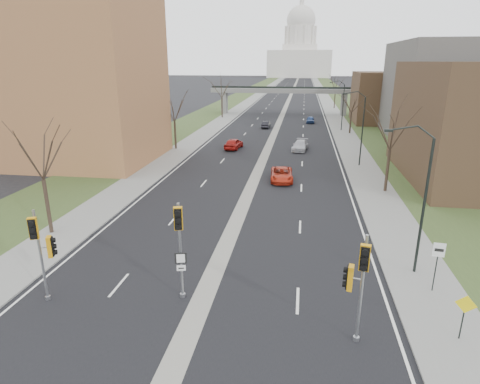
% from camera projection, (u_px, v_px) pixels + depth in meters
% --- Properties ---
extents(ground, '(700.00, 700.00, 0.00)m').
position_uv_depth(ground, '(196.00, 315.00, 19.99)').
color(ground, black).
rests_on(ground, ground).
extents(road_surface, '(20.00, 600.00, 0.01)m').
position_uv_depth(road_surface, '(292.00, 93.00, 160.87)').
color(road_surface, black).
rests_on(road_surface, ground).
extents(median_strip, '(1.20, 600.00, 0.02)m').
position_uv_depth(median_strip, '(292.00, 93.00, 160.87)').
color(median_strip, gray).
rests_on(median_strip, ground).
extents(sidewalk_right, '(4.00, 600.00, 0.12)m').
position_uv_depth(sidewalk_right, '(322.00, 93.00, 159.10)').
color(sidewalk_right, gray).
rests_on(sidewalk_right, ground).
extents(sidewalk_left, '(4.00, 600.00, 0.12)m').
position_uv_depth(sidewalk_left, '(262.00, 92.00, 162.61)').
color(sidewalk_left, gray).
rests_on(sidewalk_left, ground).
extents(grass_verge_right, '(8.00, 600.00, 0.10)m').
position_uv_depth(grass_verge_right, '(338.00, 93.00, 158.23)').
color(grass_verge_right, '#2D3C1B').
rests_on(grass_verge_right, ground).
extents(grass_verge_left, '(8.00, 600.00, 0.10)m').
position_uv_depth(grass_verge_left, '(247.00, 92.00, 163.48)').
color(grass_verge_left, '#2D3C1B').
rests_on(grass_verge_left, ground).
extents(apartment_building, '(25.00, 16.00, 22.00)m').
position_uv_depth(apartment_building, '(48.00, 70.00, 48.54)').
color(apartment_building, '#9C683E').
rests_on(apartment_building, ground).
extents(commercial_block_mid, '(18.00, 22.00, 15.00)m').
position_uv_depth(commercial_block_mid, '(454.00, 92.00, 62.41)').
color(commercial_block_mid, '#56524E').
rests_on(commercial_block_mid, ground).
extents(commercial_block_far, '(14.00, 14.00, 10.00)m').
position_uv_depth(commercial_block_far, '(390.00, 98.00, 80.97)').
color(commercial_block_far, '#443220').
rests_on(commercial_block_far, ground).
extents(pedestrian_bridge, '(34.00, 3.00, 6.45)m').
position_uv_depth(pedestrian_bridge, '(283.00, 94.00, 93.62)').
color(pedestrian_bridge, slate).
rests_on(pedestrian_bridge, ground).
extents(capitol, '(48.00, 42.00, 55.75)m').
position_uv_depth(capitol, '(300.00, 52.00, 314.76)').
color(capitol, silver).
rests_on(capitol, ground).
extents(streetlight_near, '(2.61, 0.20, 8.70)m').
position_uv_depth(streetlight_near, '(415.00, 159.00, 21.86)').
color(streetlight_near, black).
rests_on(streetlight_near, sidewalk_right).
extents(streetlight_mid, '(2.61, 0.20, 8.70)m').
position_uv_depth(streetlight_mid, '(357.00, 107.00, 46.28)').
color(streetlight_mid, black).
rests_on(streetlight_mid, sidewalk_right).
extents(streetlight_far, '(2.61, 0.20, 8.70)m').
position_uv_depth(streetlight_far, '(339.00, 91.00, 70.70)').
color(streetlight_far, black).
rests_on(streetlight_far, sidewalk_right).
extents(tree_left_a, '(7.20, 7.20, 9.40)m').
position_uv_depth(tree_left_a, '(38.00, 144.00, 27.34)').
color(tree_left_a, '#382B21').
rests_on(tree_left_a, sidewalk_left).
extents(tree_left_b, '(6.75, 6.75, 8.81)m').
position_uv_depth(tree_left_b, '(174.00, 105.00, 55.64)').
color(tree_left_b, '#382B21').
rests_on(tree_left_b, sidewalk_left).
extents(tree_left_c, '(7.65, 7.65, 9.99)m').
position_uv_depth(tree_left_c, '(222.00, 85.00, 87.32)').
color(tree_left_c, '#382B21').
rests_on(tree_left_c, sidewalk_left).
extents(tree_right_a, '(7.20, 7.20, 9.40)m').
position_uv_depth(tree_right_a, '(393.00, 123.00, 36.69)').
color(tree_right_a, '#382B21').
rests_on(tree_right_a, sidewalk_right).
extents(tree_right_b, '(6.30, 6.30, 8.22)m').
position_uv_depth(tree_right_b, '(352.00, 100.00, 67.94)').
color(tree_right_b, '#382B21').
rests_on(tree_right_b, sidewalk_right).
extents(tree_right_c, '(7.65, 7.65, 9.99)m').
position_uv_depth(tree_right_c, '(336.00, 81.00, 105.13)').
color(tree_right_c, '#382B21').
rests_on(tree_right_c, sidewalk_right).
extents(signal_pole_left, '(0.85, 1.16, 5.07)m').
position_uv_depth(signal_pole_left, '(42.00, 244.00, 20.11)').
color(signal_pole_left, gray).
rests_on(signal_pole_left, ground).
extents(signal_pole_median, '(0.70, 0.90, 5.35)m').
position_uv_depth(signal_pole_median, '(179.00, 235.00, 20.05)').
color(signal_pole_median, gray).
rests_on(signal_pole_median, ground).
extents(signal_pole_right, '(0.88, 1.07, 5.21)m').
position_uv_depth(signal_pole_right, '(358.00, 275.00, 16.98)').
color(signal_pole_right, gray).
rests_on(signal_pole_right, ground).
extents(speed_limit_sign, '(0.61, 0.11, 2.84)m').
position_uv_depth(speed_limit_sign, '(437.00, 258.00, 21.28)').
color(speed_limit_sign, black).
rests_on(speed_limit_sign, sidewalk_right).
extents(warning_sign, '(0.83, 0.35, 2.23)m').
position_uv_depth(warning_sign, '(464.00, 311.00, 17.65)').
color(warning_sign, black).
rests_on(warning_sign, sidewalk_right).
extents(car_left_near, '(2.43, 4.80, 1.57)m').
position_uv_depth(car_left_near, '(234.00, 143.00, 57.55)').
color(car_left_near, maroon).
rests_on(car_left_near, ground).
extents(car_left_far, '(1.47, 3.91, 1.27)m').
position_uv_depth(car_left_far, '(266.00, 124.00, 75.82)').
color(car_left_far, black).
rests_on(car_left_far, ground).
extents(car_right_near, '(2.60, 5.08, 1.37)m').
position_uv_depth(car_right_near, '(282.00, 174.00, 42.20)').
color(car_right_near, '#AE2612').
rests_on(car_right_near, ground).
extents(car_right_mid, '(2.54, 4.98, 1.38)m').
position_uv_depth(car_right_mid, '(300.00, 145.00, 56.67)').
color(car_right_mid, '#B0B1B8').
rests_on(car_right_mid, ground).
extents(car_right_far, '(1.64, 3.94, 1.33)m').
position_uv_depth(car_right_far, '(310.00, 120.00, 81.90)').
color(car_right_far, navy).
rests_on(car_right_far, ground).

